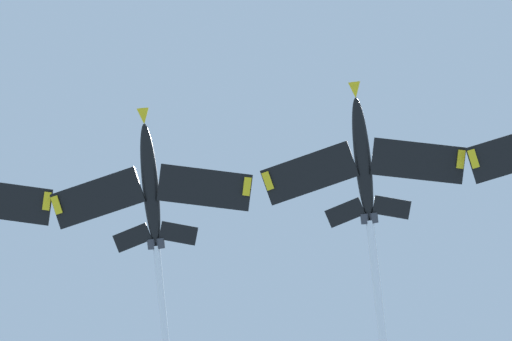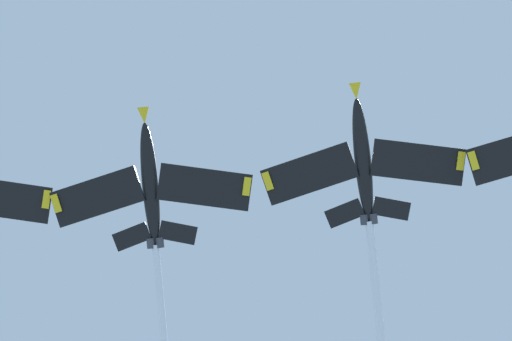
% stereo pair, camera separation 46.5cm
% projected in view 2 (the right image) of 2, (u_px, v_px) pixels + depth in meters
% --- Properties ---
extents(jet_inner_left, '(31.00, 19.46, 14.39)m').
position_uv_depth(jet_inner_left, '(367.00, 201.00, 115.55)').
color(jet_inner_left, black).
extents(jet_centre, '(33.26, 19.40, 16.72)m').
position_uv_depth(jet_centre, '(154.00, 223.00, 116.15)').
color(jet_centre, black).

